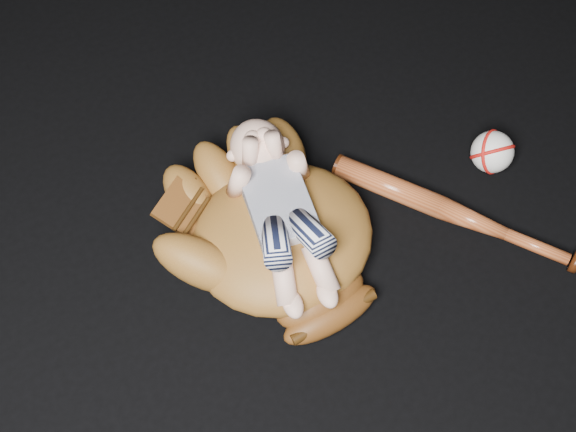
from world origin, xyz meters
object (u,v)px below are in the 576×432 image
at_px(baseball_glove, 282,232).
at_px(newborn_baby, 283,214).
at_px(baseball, 492,152).
at_px(baseball_bat, 454,213).

relative_size(baseball_glove, newborn_baby, 1.26).
height_order(baseball_glove, baseball, baseball_glove).
bearing_deg(newborn_baby, baseball_glove, -147.23).
bearing_deg(baseball_glove, baseball_bat, -19.07).
bearing_deg(baseball_bat, baseball, 28.66).
distance_m(baseball_glove, newborn_baby, 0.05).
height_order(baseball_bat, baseball, baseball).
xyz_separation_m(baseball_bat, baseball, (0.13, 0.07, 0.02)).
bearing_deg(baseball, baseball_bat, -151.34).
bearing_deg(newborn_baby, baseball_bat, -6.01).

